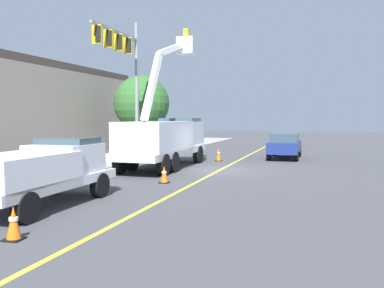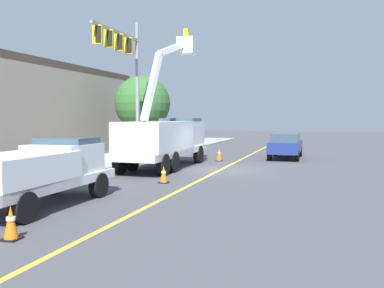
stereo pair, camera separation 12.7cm
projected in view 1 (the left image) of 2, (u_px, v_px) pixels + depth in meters
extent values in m
plane|color=#47474C|center=(220.00, 170.00, 21.47)|extent=(120.00, 120.00, 0.00)
cube|color=#9E9E99|center=(96.00, 164.00, 23.68)|extent=(60.09, 8.59, 0.12)
cube|color=yellow|center=(220.00, 170.00, 21.47)|extent=(49.84, 4.33, 0.01)
cube|color=white|center=(163.00, 151.00, 22.23)|extent=(8.38, 3.17, 0.36)
cube|color=white|center=(179.00, 135.00, 24.68)|extent=(2.81, 2.56, 1.60)
cube|color=#384C56|center=(180.00, 123.00, 24.82)|extent=(1.97, 2.24, 0.64)
cube|color=white|center=(156.00, 139.00, 21.25)|extent=(5.44, 2.93, 1.80)
cube|color=white|center=(152.00, 87.00, 20.17)|extent=(1.48, 0.80, 3.45)
cube|color=white|center=(173.00, 48.00, 21.49)|extent=(2.36, 1.15, 1.11)
cube|color=white|center=(186.00, 46.00, 22.43)|extent=(0.90, 0.90, 0.90)
cube|color=yellow|center=(186.00, 35.00, 22.39)|extent=(0.36, 0.24, 0.60)
cylinder|color=black|center=(163.00, 153.00, 25.32)|extent=(1.06, 0.43, 1.04)
cylinder|color=black|center=(198.00, 154.00, 24.65)|extent=(1.06, 0.43, 1.04)
cylinder|color=black|center=(132.00, 161.00, 21.19)|extent=(1.06, 0.43, 1.04)
cylinder|color=black|center=(173.00, 162.00, 20.51)|extent=(1.06, 0.43, 1.04)
cylinder|color=black|center=(120.00, 163.00, 19.94)|extent=(1.06, 0.43, 1.04)
cylinder|color=black|center=(163.00, 165.00, 19.26)|extent=(1.06, 0.43, 1.04)
cube|color=white|center=(41.00, 183.00, 12.61)|extent=(5.76, 2.56, 0.30)
cube|color=white|center=(65.00, 161.00, 13.75)|extent=(2.17, 2.09, 1.10)
cube|color=#384C56|center=(68.00, 146.00, 13.91)|extent=(1.49, 1.87, 0.56)
cube|color=white|center=(18.00, 174.00, 11.63)|extent=(3.52, 2.37, 1.10)
cylinder|color=black|center=(53.00, 183.00, 14.68)|extent=(0.86, 0.37, 0.84)
cylinder|color=black|center=(100.00, 185.00, 14.11)|extent=(0.86, 0.37, 0.84)
cylinder|color=black|center=(26.00, 208.00, 10.59)|extent=(0.86, 0.37, 0.84)
cube|color=navy|center=(285.00, 147.00, 27.40)|extent=(4.94, 2.29, 0.70)
cube|color=#384C56|center=(285.00, 138.00, 27.50)|extent=(3.58, 1.95, 0.60)
cylinder|color=black|center=(297.00, 156.00, 25.62)|extent=(0.70, 0.30, 0.68)
cylinder|color=black|center=(269.00, 155.00, 26.13)|extent=(0.70, 0.30, 0.68)
cylinder|color=black|center=(299.00, 152.00, 28.73)|extent=(0.70, 0.30, 0.68)
cylinder|color=black|center=(274.00, 151.00, 29.24)|extent=(0.70, 0.30, 0.68)
cube|color=black|center=(14.00, 239.00, 9.22)|extent=(0.40, 0.40, 0.04)
cone|color=orange|center=(14.00, 222.00, 9.20)|extent=(0.32, 0.32, 0.74)
cylinder|color=white|center=(13.00, 219.00, 9.19)|extent=(0.20, 0.20, 0.08)
cube|color=black|center=(164.00, 182.00, 17.22)|extent=(0.40, 0.40, 0.04)
cone|color=orange|center=(164.00, 174.00, 17.20)|extent=(0.32, 0.32, 0.68)
cylinder|color=white|center=(164.00, 172.00, 17.19)|extent=(0.20, 0.20, 0.08)
cube|color=black|center=(219.00, 161.00, 25.86)|extent=(0.40, 0.40, 0.04)
cone|color=orange|center=(219.00, 154.00, 25.84)|extent=(0.32, 0.32, 0.80)
cylinder|color=white|center=(219.00, 153.00, 25.83)|extent=(0.20, 0.20, 0.08)
cylinder|color=gray|center=(137.00, 92.00, 26.41)|extent=(0.22, 0.22, 8.74)
cube|color=gray|center=(116.00, 32.00, 23.62)|extent=(5.41, 0.61, 0.16)
cube|color=gold|center=(128.00, 46.00, 25.08)|extent=(0.17, 0.57, 1.00)
cube|color=black|center=(129.00, 46.00, 25.05)|extent=(0.23, 0.34, 0.84)
cube|color=gold|center=(119.00, 42.00, 23.94)|extent=(0.17, 0.57, 1.00)
cube|color=black|center=(120.00, 42.00, 23.91)|extent=(0.23, 0.34, 0.84)
cube|color=gold|center=(108.00, 38.00, 22.79)|extent=(0.17, 0.57, 1.00)
cube|color=black|center=(110.00, 38.00, 22.76)|extent=(0.23, 0.34, 0.84)
cube|color=gold|center=(97.00, 34.00, 21.65)|extent=(0.17, 0.57, 1.00)
cube|color=black|center=(99.00, 34.00, 21.62)|extent=(0.23, 0.34, 0.84)
cylinder|color=brown|center=(142.00, 138.00, 31.08)|extent=(0.32, 0.32, 2.32)
sphere|color=#33662D|center=(141.00, 103.00, 30.91)|extent=(4.18, 4.18, 4.18)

